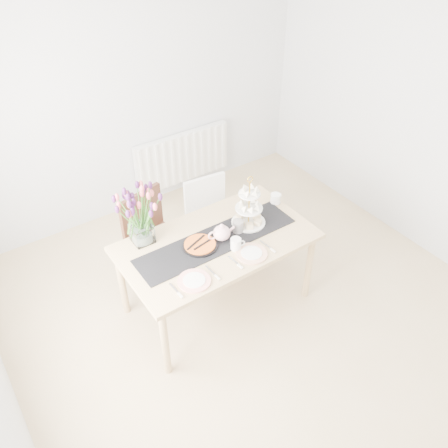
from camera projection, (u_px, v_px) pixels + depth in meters
room_shell at (273, 204)px, 3.36m from camera, size 4.50×4.50×4.50m
radiator at (183, 157)px, 5.53m from camera, size 1.20×0.08×0.60m
dining_table at (217, 248)px, 3.94m from camera, size 1.60×0.90×0.75m
chair_brown at (152, 233)px, 4.30m from camera, size 0.55×0.55×0.92m
chair_white at (210, 215)px, 4.59m from camera, size 0.47×0.47×0.86m
table_runner at (217, 240)px, 3.89m from camera, size 1.40×0.35×0.01m
tulip_vase at (139, 209)px, 3.69m from camera, size 0.60×0.60×0.51m
cake_stand at (249, 212)px, 4.00m from camera, size 0.29×0.29×0.43m
teapot at (222, 233)px, 3.86m from camera, size 0.26×0.23×0.15m
cream_jug at (275, 198)px, 4.28m from camera, size 0.10×0.10×0.09m
tart_tin at (200, 245)px, 3.82m from camera, size 0.29×0.29×0.03m
mug_grey at (238, 226)px, 3.95m from camera, size 0.12×0.12×0.11m
mug_white at (236, 244)px, 3.78m from camera, size 0.11×0.11×0.10m
plate_left at (194, 281)px, 3.52m from camera, size 0.26×0.26×0.01m
plate_right at (251, 254)px, 3.76m from camera, size 0.28×0.28×0.01m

